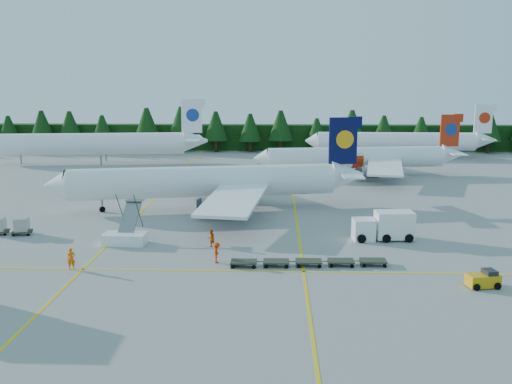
{
  "coord_description": "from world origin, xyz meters",
  "views": [
    {
      "loc": [
        3.51,
        -54.62,
        17.04
      ],
      "look_at": [
        1.04,
        12.7,
        3.5
      ],
      "focal_mm": 40.0,
      "sensor_mm": 36.0,
      "label": 1
    }
  ],
  "objects_px": {
    "airliner_navy": "(199,182)",
    "airliner_red": "(352,158)",
    "service_truck": "(383,226)",
    "airstairs": "(126,235)",
    "baggage_tug": "(484,279)"
  },
  "relations": [
    {
      "from": "airstairs",
      "to": "baggage_tug",
      "type": "distance_m",
      "value": 34.91
    },
    {
      "from": "airstairs",
      "to": "airliner_red",
      "type": "bearing_deg",
      "value": 58.04
    },
    {
      "from": "airliner_navy",
      "to": "airstairs",
      "type": "relative_size",
      "value": 6.66
    },
    {
      "from": "airliner_red",
      "to": "airstairs",
      "type": "bearing_deg",
      "value": -132.03
    },
    {
      "from": "airstairs",
      "to": "service_truck",
      "type": "xyz_separation_m",
      "value": [
        27.17,
        2.34,
        0.66
      ]
    },
    {
      "from": "airliner_red",
      "to": "baggage_tug",
      "type": "relative_size",
      "value": 13.14
    },
    {
      "from": "airliner_red",
      "to": "baggage_tug",
      "type": "xyz_separation_m",
      "value": [
        3.91,
        -54.37,
        -2.54
      ]
    },
    {
      "from": "airliner_red",
      "to": "airstairs",
      "type": "height_order",
      "value": "airliner_red"
    },
    {
      "from": "service_truck",
      "to": "airstairs",
      "type": "bearing_deg",
      "value": -179.67
    },
    {
      "from": "airliner_red",
      "to": "airstairs",
      "type": "xyz_separation_m",
      "value": [
        -29.03,
        -42.8,
        -2.35
      ]
    },
    {
      "from": "service_truck",
      "to": "baggage_tug",
      "type": "bearing_deg",
      "value": -72.07
    },
    {
      "from": "airliner_navy",
      "to": "airstairs",
      "type": "xyz_separation_m",
      "value": [
        -5.51,
        -16.1,
        -2.71
      ]
    },
    {
      "from": "airliner_navy",
      "to": "airstairs",
      "type": "height_order",
      "value": "airliner_navy"
    },
    {
      "from": "airstairs",
      "to": "baggage_tug",
      "type": "height_order",
      "value": "airstairs"
    },
    {
      "from": "airliner_navy",
      "to": "airliner_red",
      "type": "distance_m",
      "value": 35.58
    }
  ]
}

